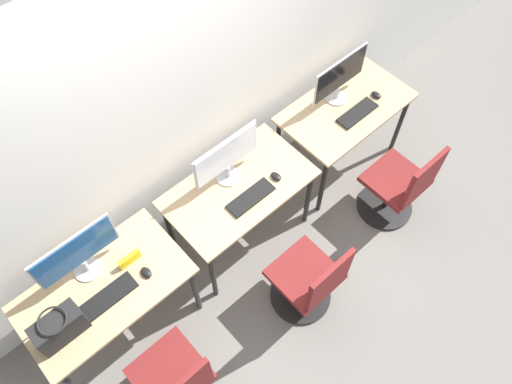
{
  "coord_description": "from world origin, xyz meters",
  "views": [
    {
      "loc": [
        -1.23,
        -1.23,
        3.81
      ],
      "look_at": [
        0.0,
        0.13,
        0.9
      ],
      "focal_mm": 35.0,
      "sensor_mm": 36.0,
      "label": 1
    }
  ],
  "objects_px": {
    "office_chair_center": "(309,283)",
    "mouse_left": "(146,273)",
    "office_chair_left": "(176,382)",
    "monitor_right": "(340,77)",
    "keyboard_center": "(251,197)",
    "handbag": "(59,328)",
    "monitor_center": "(226,158)",
    "mouse_right": "(376,95)",
    "mouse_center": "(276,176)",
    "monitor_left": "(77,254)",
    "keyboard_right": "(357,113)",
    "office_chair_right": "(399,188)",
    "keyboard_left": "(109,296)"
  },
  "relations": [
    {
      "from": "office_chair_left",
      "to": "monitor_right",
      "type": "relative_size",
      "value": 1.6
    },
    {
      "from": "keyboard_left",
      "to": "keyboard_center",
      "type": "distance_m",
      "value": 1.17
    },
    {
      "from": "mouse_center",
      "to": "office_chair_center",
      "type": "bearing_deg",
      "value": -112.33
    },
    {
      "from": "office_chair_center",
      "to": "monitor_left",
      "type": "bearing_deg",
      "value": 140.09
    },
    {
      "from": "handbag",
      "to": "office_chair_center",
      "type": "bearing_deg",
      "value": -25.05
    },
    {
      "from": "monitor_left",
      "to": "mouse_center",
      "type": "distance_m",
      "value": 1.47
    },
    {
      "from": "office_chair_center",
      "to": "mouse_left",
      "type": "bearing_deg",
      "value": 142.32
    },
    {
      "from": "mouse_left",
      "to": "office_chair_left",
      "type": "xyz_separation_m",
      "value": [
        -0.26,
        -0.58,
        -0.39
      ]
    },
    {
      "from": "keyboard_center",
      "to": "monitor_right",
      "type": "relative_size",
      "value": 0.67
    },
    {
      "from": "monitor_center",
      "to": "monitor_right",
      "type": "distance_m",
      "value": 1.17
    },
    {
      "from": "office_chair_left",
      "to": "office_chair_center",
      "type": "height_order",
      "value": "same"
    },
    {
      "from": "monitor_center",
      "to": "office_chair_right",
      "type": "xyz_separation_m",
      "value": [
        1.12,
        -0.82,
        -0.62
      ]
    },
    {
      "from": "office_chair_left",
      "to": "office_chair_center",
      "type": "bearing_deg",
      "value": -4.96
    },
    {
      "from": "office_chair_center",
      "to": "mouse_center",
      "type": "bearing_deg",
      "value": 67.67
    },
    {
      "from": "monitor_right",
      "to": "handbag",
      "type": "bearing_deg",
      "value": -175.42
    },
    {
      "from": "mouse_center",
      "to": "monitor_right",
      "type": "xyz_separation_m",
      "value": [
        0.91,
        0.24,
        0.22
      ]
    },
    {
      "from": "handbag",
      "to": "mouse_right",
      "type": "bearing_deg",
      "value": 0.09
    },
    {
      "from": "keyboard_left",
      "to": "keyboard_center",
      "type": "height_order",
      "value": "same"
    },
    {
      "from": "monitor_center",
      "to": "monitor_right",
      "type": "xyz_separation_m",
      "value": [
        1.17,
        0.0,
        0.0
      ]
    },
    {
      "from": "office_chair_center",
      "to": "mouse_right",
      "type": "xyz_separation_m",
      "value": [
        1.44,
        0.7,
        0.39
      ]
    },
    {
      "from": "monitor_left",
      "to": "monitor_center",
      "type": "bearing_deg",
      "value": -2.83
    },
    {
      "from": "monitor_center",
      "to": "monitor_right",
      "type": "height_order",
      "value": "same"
    },
    {
      "from": "monitor_center",
      "to": "mouse_center",
      "type": "height_order",
      "value": "monitor_center"
    },
    {
      "from": "office_chair_center",
      "to": "office_chair_right",
      "type": "distance_m",
      "value": 1.13
    },
    {
      "from": "monitor_right",
      "to": "office_chair_left",
      "type": "bearing_deg",
      "value": -160.87
    },
    {
      "from": "monitor_left",
      "to": "mouse_center",
      "type": "height_order",
      "value": "monitor_left"
    },
    {
      "from": "keyboard_center",
      "to": "mouse_right",
      "type": "distance_m",
      "value": 1.43
    },
    {
      "from": "mouse_right",
      "to": "office_chair_right",
      "type": "distance_m",
      "value": 0.79
    },
    {
      "from": "keyboard_right",
      "to": "keyboard_left",
      "type": "bearing_deg",
      "value": 179.12
    },
    {
      "from": "mouse_center",
      "to": "handbag",
      "type": "bearing_deg",
      "value": 179.0
    },
    {
      "from": "mouse_left",
      "to": "mouse_center",
      "type": "xyz_separation_m",
      "value": [
        1.15,
        -0.02,
        0.0
      ]
    },
    {
      "from": "office_chair_right",
      "to": "keyboard_center",
      "type": "bearing_deg",
      "value": 153.0
    },
    {
      "from": "monitor_right",
      "to": "mouse_right",
      "type": "relative_size",
      "value": 6.22
    },
    {
      "from": "mouse_left",
      "to": "keyboard_center",
      "type": "height_order",
      "value": "mouse_left"
    },
    {
      "from": "keyboard_right",
      "to": "mouse_right",
      "type": "bearing_deg",
      "value": 5.54
    },
    {
      "from": "monitor_left",
      "to": "handbag",
      "type": "height_order",
      "value": "monitor_left"
    },
    {
      "from": "mouse_right",
      "to": "handbag",
      "type": "xyz_separation_m",
      "value": [
        -2.92,
        -0.0,
        0.1
      ]
    },
    {
      "from": "monitor_right",
      "to": "handbag",
      "type": "height_order",
      "value": "monitor_right"
    },
    {
      "from": "mouse_center",
      "to": "keyboard_left",
      "type": "bearing_deg",
      "value": 178.14
    },
    {
      "from": "monitor_left",
      "to": "monitor_right",
      "type": "height_order",
      "value": "same"
    },
    {
      "from": "monitor_center",
      "to": "keyboard_right",
      "type": "height_order",
      "value": "monitor_center"
    },
    {
      "from": "monitor_right",
      "to": "office_chair_right",
      "type": "bearing_deg",
      "value": -93.63
    },
    {
      "from": "keyboard_right",
      "to": "mouse_right",
      "type": "relative_size",
      "value": 4.15
    },
    {
      "from": "keyboard_left",
      "to": "office_chair_left",
      "type": "xyz_separation_m",
      "value": [
        0.01,
        -0.61,
        -0.39
      ]
    },
    {
      "from": "mouse_center",
      "to": "monitor_center",
      "type": "bearing_deg",
      "value": 136.44
    },
    {
      "from": "office_chair_left",
      "to": "handbag",
      "type": "distance_m",
      "value": 0.84
    },
    {
      "from": "mouse_left",
      "to": "office_chair_center",
      "type": "bearing_deg",
      "value": -37.68
    },
    {
      "from": "monitor_center",
      "to": "handbag",
      "type": "bearing_deg",
      "value": -171.89
    },
    {
      "from": "keyboard_center",
      "to": "handbag",
      "type": "distance_m",
      "value": 1.5
    },
    {
      "from": "office_chair_right",
      "to": "mouse_left",
      "type": "bearing_deg",
      "value": 163.52
    }
  ]
}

